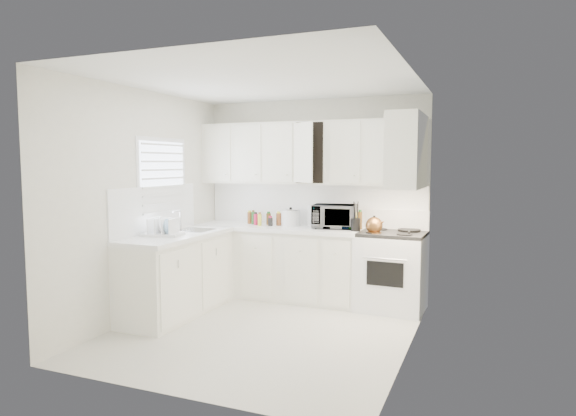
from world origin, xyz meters
The scene contains 34 objects.
floor centered at (0.00, 0.00, 0.00)m, with size 3.20×3.20×0.00m, color silver.
ceiling centered at (0.00, 0.00, 2.60)m, with size 3.20×3.20×0.00m, color white.
wall_back centered at (0.00, 1.60, 1.30)m, with size 3.00×3.00×0.00m, color white.
wall_front centered at (0.00, -1.60, 1.30)m, with size 3.00×3.00×0.00m, color white.
wall_left centered at (-1.50, 0.00, 1.30)m, with size 3.20×3.20×0.00m, color white.
wall_right centered at (1.50, 0.00, 1.30)m, with size 3.20×3.20×0.00m, color white.
window_blinds centered at (-1.48, 0.35, 1.55)m, with size 0.06×0.96×1.06m, color white, non-canonical shape.
lower_cabinets_back centered at (-0.39, 1.30, 0.45)m, with size 2.22×0.60×0.90m, color white, non-canonical shape.
lower_cabinets_left centered at (-1.20, 0.20, 0.45)m, with size 0.60×1.60×0.90m, color white, non-canonical shape.
countertop_back centered at (-0.39, 1.29, 0.93)m, with size 2.24×0.64×0.05m, color white.
countertop_left centered at (-1.19, 0.20, 0.93)m, with size 0.64×1.62×0.05m, color white.
backsplash_back centered at (0.00, 1.59, 1.23)m, with size 2.98×0.02×0.55m, color white.
backsplash_left centered at (-1.49, 0.20, 1.23)m, with size 0.02×1.60×0.55m, color white.
upper_cabinets_back centered at (0.00, 1.44, 1.50)m, with size 3.00×0.33×0.80m, color white, non-canonical shape.
upper_cabinets_right centered at (1.33, 0.82, 1.50)m, with size 0.33×0.90×0.80m, color white, non-canonical shape.
sink centered at (-1.19, 0.55, 1.07)m, with size 0.42×0.38×0.30m, color gray, non-canonical shape.
stove centered at (1.10, 1.29, 0.61)m, with size 0.79×0.65×1.21m, color white, non-canonical shape.
tea_kettle centered at (0.92, 1.13, 1.05)m, with size 0.25×0.21×0.23m, color brown, non-canonical shape.
frying_pan centered at (1.28, 1.45, 0.97)m, with size 0.27×0.46×0.04m, color black, non-canonical shape.
microwave centered at (0.37, 1.37, 1.13)m, with size 0.54×0.30×0.37m, color gray.
rice_cooker centered at (-0.25, 1.40, 1.07)m, with size 0.24×0.24×0.24m, color white, non-canonical shape.
paper_towel centered at (0.01, 1.50, 1.08)m, with size 0.12×0.12×0.27m, color white.
utensil_crock centered at (0.68, 1.21, 1.14)m, with size 0.12×0.12×0.37m, color black, non-canonical shape.
dish_rack centered at (-1.26, 0.01, 1.07)m, with size 0.42×0.32×0.23m, color white, non-canonical shape.
spice_left_0 centered at (-0.85, 1.42, 1.02)m, with size 0.06×0.06×0.13m, color brown.
spice_left_1 centered at (-0.78, 1.33, 1.02)m, with size 0.06×0.06×0.13m, color #206226.
spice_left_2 centered at (-0.70, 1.42, 1.02)m, with size 0.06×0.06×0.13m, color #D51C4D.
spice_left_3 centered at (-0.62, 1.33, 1.02)m, with size 0.06×0.06×0.13m, color yellow.
spice_left_4 centered at (-0.55, 1.42, 1.02)m, with size 0.06×0.06×0.13m, color brown.
spice_left_5 centered at (-0.47, 1.33, 1.02)m, with size 0.06×0.06×0.13m, color black.
spice_left_6 centered at (-0.40, 1.42, 1.02)m, with size 0.06×0.06×0.13m, color brown.
sauce_right_0 centered at (0.58, 1.46, 1.05)m, with size 0.06×0.06×0.19m, color #D51C4D.
sauce_right_1 centered at (0.64, 1.40, 1.05)m, with size 0.06×0.06×0.19m, color yellow.
sauce_right_2 centered at (0.69, 1.46, 1.05)m, with size 0.06×0.06×0.19m, color brown.
Camera 1 is at (2.17, -4.67, 1.77)m, focal length 31.20 mm.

